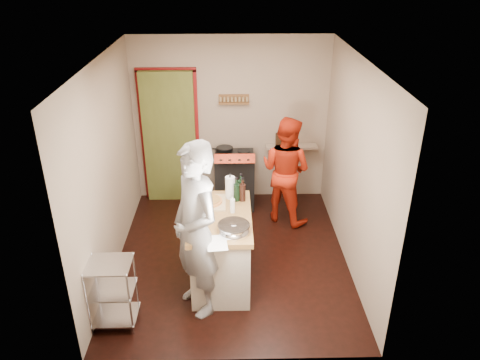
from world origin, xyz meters
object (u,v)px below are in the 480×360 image
wire_shelving (112,291)px  person_red (286,170)px  stove (234,179)px  person_stripe (196,231)px  island (221,246)px

wire_shelving → person_red: bearing=46.5°
stove → person_stripe: size_ratio=0.50×
stove → person_stripe: bearing=-100.3°
person_stripe → person_red: person_stripe is taller
stove → wire_shelving: bearing=-116.9°
person_red → stove: bearing=5.1°
wire_shelving → stove: bearing=63.1°
wire_shelving → person_stripe: 1.09m
person_stripe → person_red: 2.26m
island → person_stripe: size_ratio=0.67×
wire_shelving → person_red: person_red is taller
stove → island: 1.90m
stove → island: (-0.18, -1.89, 0.04)m
island → person_red: 1.75m
stove → wire_shelving: (-1.33, -2.62, -0.01)m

